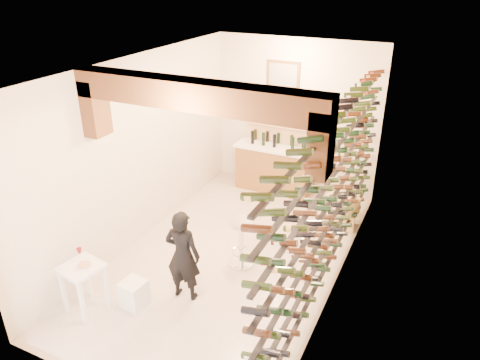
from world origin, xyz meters
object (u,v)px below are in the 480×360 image
(tasting_table, at_px, (83,274))
(white_stool, at_px, (134,294))
(person, at_px, (183,256))
(chrome_barstool, at_px, (241,239))
(wine_rack, at_px, (328,193))
(back_counter, at_px, (274,167))
(crate_lower, at_px, (340,219))

(tasting_table, distance_m, white_stool, 0.77)
(person, distance_m, chrome_barstool, 1.18)
(tasting_table, bearing_deg, wine_rack, 45.87)
(wine_rack, bearing_deg, white_stool, -143.06)
(back_counter, bearing_deg, crate_lower, -27.87)
(wine_rack, xyz_separation_m, person, (-1.72, -1.20, -0.83))
(person, bearing_deg, white_stool, 35.93)
(chrome_barstool, xyz_separation_m, crate_lower, (1.18, 1.88, -0.32))
(back_counter, distance_m, person, 3.86)
(wine_rack, distance_m, tasting_table, 3.61)
(person, bearing_deg, wine_rack, -151.59)
(back_counter, height_order, tasting_table, back_counter)
(back_counter, xyz_separation_m, tasting_table, (-0.99, -4.69, 0.08))
(wine_rack, bearing_deg, chrome_barstool, -174.50)
(back_counter, relative_size, crate_lower, 3.21)
(person, bearing_deg, back_counter, -94.91)
(wine_rack, relative_size, chrome_barstool, 6.92)
(person, xyz_separation_m, chrome_barstool, (0.41, 1.08, -0.24))
(white_stool, xyz_separation_m, chrome_barstool, (0.95, 1.57, 0.27))
(crate_lower, bearing_deg, white_stool, -121.69)
(wine_rack, xyz_separation_m, tasting_table, (-2.82, -2.04, -0.94))
(chrome_barstool, distance_m, crate_lower, 2.24)
(wine_rack, height_order, back_counter, wine_rack)
(wine_rack, xyz_separation_m, chrome_barstool, (-1.31, -0.13, -1.07))
(wine_rack, height_order, person, wine_rack)
(person, height_order, crate_lower, person)
(wine_rack, distance_m, person, 2.26)
(white_stool, height_order, crate_lower, white_stool)
(back_counter, distance_m, crate_lower, 1.96)
(white_stool, bearing_deg, tasting_table, -148.36)
(white_stool, relative_size, crate_lower, 0.77)
(person, relative_size, crate_lower, 2.70)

